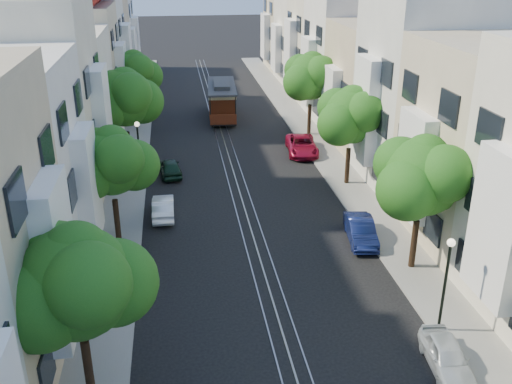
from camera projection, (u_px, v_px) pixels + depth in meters
name	position (u px, v px, depth m)	size (l,w,h in m)	color
ground	(227.00, 151.00, 44.30)	(200.00, 200.00, 0.00)	black
sidewalk_east	(318.00, 146.00, 45.24)	(2.50, 80.00, 0.12)	gray
sidewalk_west	(132.00, 154.00, 43.32)	(2.50, 80.00, 0.12)	gray
rail_left	(220.00, 151.00, 44.23)	(0.06, 80.00, 0.02)	gray
rail_slot	(227.00, 150.00, 44.30)	(0.06, 80.00, 0.02)	gray
rail_right	(234.00, 150.00, 44.37)	(0.06, 80.00, 0.02)	gray
lane_line	(227.00, 151.00, 44.30)	(0.08, 80.00, 0.01)	tan
townhouses_east	(380.00, 80.00, 43.77)	(7.75, 72.00, 12.00)	beige
townhouses_west	(60.00, 91.00, 40.66)	(7.75, 72.00, 11.76)	silver
tree_e_b	(423.00, 179.00, 26.09)	(4.93, 4.08, 6.68)	black
tree_e_c	(352.00, 117.00, 36.16)	(4.84, 3.99, 6.52)	black
tree_e_d	(312.00, 78.00, 46.07)	(5.01, 4.16, 6.85)	black
tree_w_a	(78.00, 285.00, 17.81)	(4.93, 4.08, 6.68)	black
tree_w_b	(112.00, 164.00, 28.87)	(4.72, 3.87, 6.27)	black
tree_w_c	(125.00, 99.00, 38.62)	(5.13, 4.28, 7.09)	black
tree_w_d	(134.00, 74.00, 48.82)	(4.84, 3.99, 6.52)	black
lamp_east	(447.00, 272.00, 22.17)	(0.32, 0.32, 4.16)	black
lamp_west	(138.00, 143.00, 36.89)	(0.32, 0.32, 4.16)	black
cable_car	(222.00, 98.00, 52.43)	(2.98, 8.08, 3.05)	black
parked_car_e_near	(447.00, 356.00, 21.03)	(1.35, 3.34, 1.14)	silver
parked_car_e_mid	(361.00, 231.00, 30.31)	(1.32, 3.79, 1.25)	#0D1644
parked_car_e_far	(302.00, 145.00, 43.45)	(2.18, 4.72, 1.31)	maroon
parked_car_w_mid	(163.00, 207.00, 33.16)	(1.22, 3.51, 1.16)	white
parked_car_w_far	(170.00, 167.00, 39.21)	(1.38, 3.44, 1.17)	black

